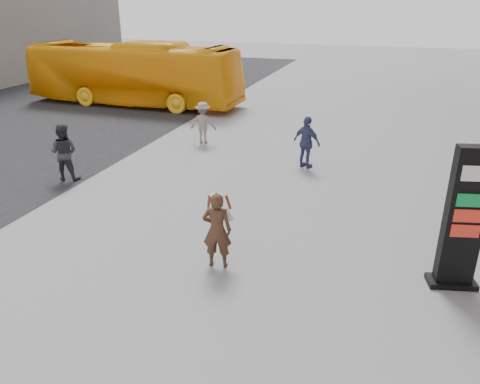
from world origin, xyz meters
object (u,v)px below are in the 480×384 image
(woman, at_px, (217,229))
(bus, at_px, (133,74))
(info_pylon, at_px, (464,220))
(pedestrian_a, at_px, (64,152))
(pedestrian_b, at_px, (203,123))
(pedestrian_c, at_px, (307,142))

(woman, height_order, bus, bus)
(info_pylon, height_order, bus, bus)
(bus, xyz_separation_m, pedestrian_a, (3.48, -10.20, -0.70))
(woman, height_order, pedestrian_a, pedestrian_a)
(woman, bearing_deg, pedestrian_a, -38.41)
(woman, bearing_deg, info_pylon, 178.60)
(info_pylon, height_order, woman, info_pylon)
(bus, relative_size, pedestrian_b, 7.18)
(pedestrian_a, distance_m, pedestrian_b, 5.45)
(pedestrian_b, bearing_deg, info_pylon, 133.40)
(info_pylon, xyz_separation_m, pedestrian_b, (-8.11, 7.34, -0.61))
(info_pylon, height_order, pedestrian_c, info_pylon)
(pedestrian_b, bearing_deg, pedestrian_a, 58.64)
(woman, height_order, pedestrian_c, pedestrian_c)
(woman, bearing_deg, pedestrian_b, -76.48)
(woman, xyz_separation_m, pedestrian_b, (-3.60, 8.07, -0.05))
(bus, bearing_deg, pedestrian_c, -122.98)
(pedestrian_c, bearing_deg, pedestrian_a, 51.49)
(pedestrian_a, xyz_separation_m, pedestrian_b, (2.47, 4.86, -0.08))
(pedestrian_b, bearing_deg, bus, -46.34)
(pedestrian_a, bearing_deg, info_pylon, 153.90)
(pedestrian_c, bearing_deg, bus, -9.09)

